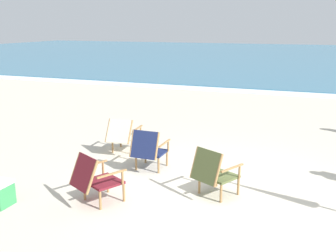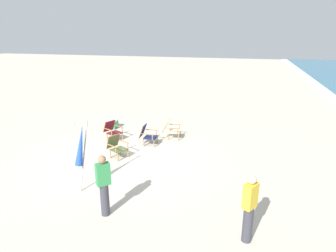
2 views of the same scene
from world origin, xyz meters
The scene contains 9 objects.
ground_plane centered at (0.00, 0.00, 0.00)m, with size 80.00×80.00×0.00m, color beige.
beach_chair_far_center centered at (-2.52, 1.24, 0.42)m, with size 0.63×0.79×0.78m.
beach_chair_front_left centered at (-1.79, -1.15, 0.43)m, with size 0.84×0.90×0.81m.
beach_chair_mid_center centered at (-0.14, -0.26, 0.43)m, with size 0.82×0.86×0.82m.
beach_chair_back_left centered at (-1.58, 0.46, 0.43)m, with size 0.60×0.69×0.82m.
umbrella_furled_blue centered at (2.28, -0.25, 1.36)m, with size 0.59×0.36×2.08m.
person_near_chairs centered at (3.48, 4.38, 0.84)m, with size 0.39×0.35×1.63m.
person_by_waterline centered at (3.31, 0.90, 0.84)m, with size 0.38×0.39×1.63m.
cooler_box centered at (-3.21, -1.74, 0.20)m, with size 0.49×0.35×0.40m.
Camera 2 is at (9.31, 3.99, 4.52)m, focal length 32.00 mm.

